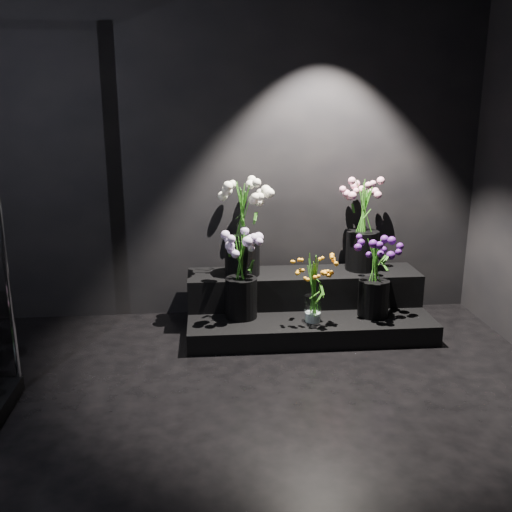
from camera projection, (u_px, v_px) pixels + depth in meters
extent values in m
plane|color=black|center=(259.00, 446.00, 3.00)|extent=(4.00, 4.00, 0.00)
plane|color=black|center=(236.00, 146.00, 4.55)|extent=(4.00, 0.00, 4.00)
plane|color=black|center=(410.00, 396.00, 0.71)|extent=(4.00, 0.00, 4.00)
cube|color=black|center=(307.00, 320.00, 4.50)|extent=(1.87, 0.83, 0.16)
cube|color=black|center=(303.00, 287.00, 4.64)|extent=(1.87, 0.41, 0.26)
cylinder|color=white|center=(313.00, 308.00, 4.24)|extent=(0.12, 0.12, 0.21)
cylinder|color=black|center=(241.00, 298.00, 4.32)|extent=(0.24, 0.24, 0.31)
cylinder|color=black|center=(373.00, 298.00, 4.35)|extent=(0.23, 0.23, 0.28)
cylinder|color=black|center=(242.00, 256.00, 4.51)|extent=(0.28, 0.28, 0.30)
cylinder|color=black|center=(362.00, 250.00, 4.64)|extent=(0.26, 0.26, 0.32)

